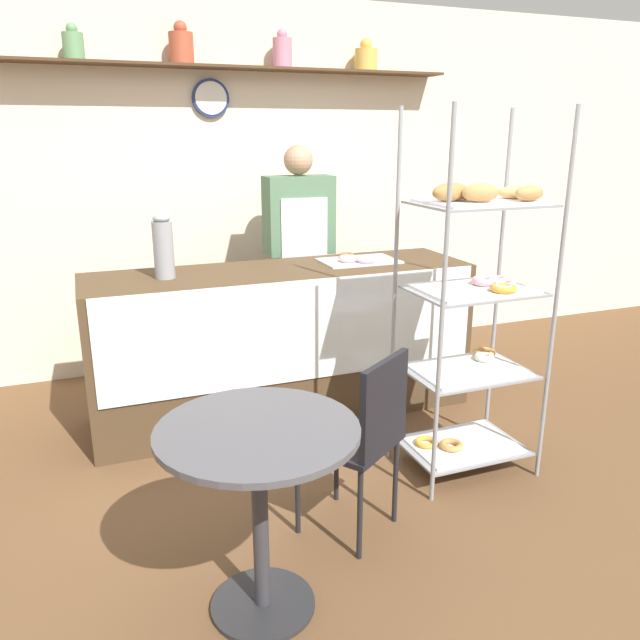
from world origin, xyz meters
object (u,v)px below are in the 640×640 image
cafe_chair (365,429)px  pastry_rack (474,307)px  person_worker (299,256)px  donut_tray_counter (357,260)px  cafe_table (259,475)px  coffee_carafe (163,247)px

cafe_chair → pastry_rack: bearing=169.5°
person_worker → cafe_chair: person_worker is taller
cafe_chair → donut_tray_counter: (0.59, 1.40, 0.44)m
pastry_rack → donut_tray_counter: size_ratio=3.80×
pastry_rack → person_worker: (-0.38, 1.59, 0.01)m
cafe_table → cafe_chair: bearing=27.1°
coffee_carafe → donut_tray_counter: 1.23m
pastry_rack → coffee_carafe: pastry_rack is taller
cafe_table → cafe_chair: size_ratio=0.89×
pastry_rack → coffee_carafe: (-1.39, 1.04, 0.22)m
pastry_rack → person_worker: size_ratio=1.12×
coffee_carafe → person_worker: bearing=28.6°
person_worker → cafe_chair: 2.00m
cafe_chair → coffee_carafe: bearing=-100.3°
donut_tray_counter → pastry_rack: bearing=-80.8°
cafe_table → pastry_rack: bearing=25.5°
person_worker → donut_tray_counter: size_ratio=3.39×
pastry_rack → donut_tray_counter: bearing=99.2°
cafe_table → coffee_carafe: size_ratio=2.08×
cafe_table → donut_tray_counter: donut_tray_counter is taller
person_worker → cafe_chair: size_ratio=1.95×
cafe_chair → coffee_carafe: coffee_carafe is taller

